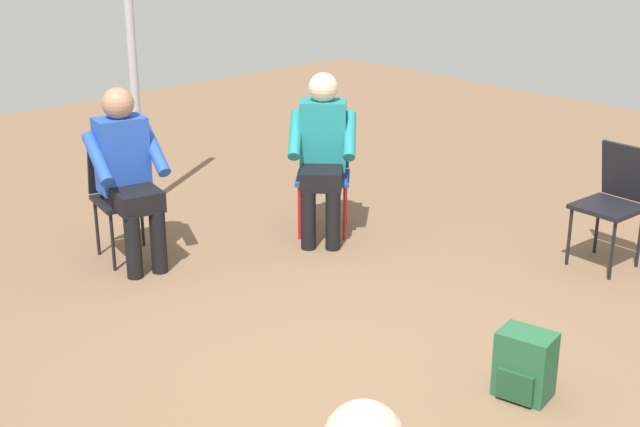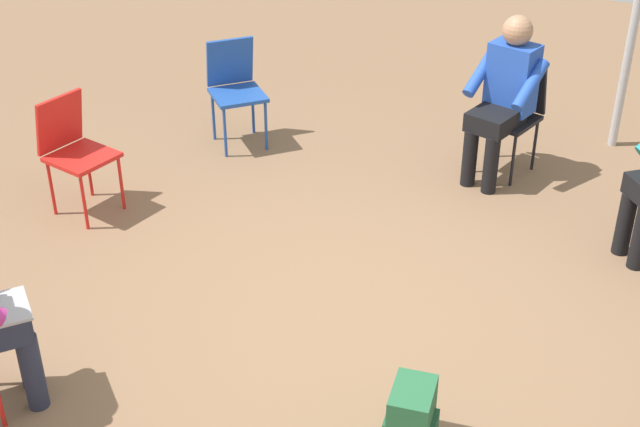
{
  "view_description": "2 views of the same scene",
  "coord_description": "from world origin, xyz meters",
  "px_view_note": "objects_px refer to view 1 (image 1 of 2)",
  "views": [
    {
      "loc": [
        2.85,
        2.92,
        2.47
      ],
      "look_at": [
        -0.09,
        -0.2,
        0.93
      ],
      "focal_mm": 50.0,
      "sensor_mm": 36.0,
      "label": 1
    },
    {
      "loc": [
        -1.79,
        3.76,
        3.25
      ],
      "look_at": [
        0.08,
        0.16,
        0.84
      ],
      "focal_mm": 50.0,
      "sensor_mm": 36.0,
      "label": 2
    }
  ],
  "objects_px": {
    "chair_south": "(121,189)",
    "person_in_blue": "(127,168)",
    "chair_southwest": "(324,167)",
    "chair_west": "(615,197)",
    "backpack_near_laptop_user": "(525,368)",
    "person_in_teal": "(323,148)"
  },
  "relations": [
    {
      "from": "person_in_blue",
      "to": "backpack_near_laptop_user",
      "type": "distance_m",
      "value": 3.02
    },
    {
      "from": "chair_southwest",
      "to": "backpack_near_laptop_user",
      "type": "xyz_separation_m",
      "value": [
        0.94,
        2.5,
        -0.34
      ]
    },
    {
      "from": "person_in_teal",
      "to": "backpack_near_laptop_user",
      "type": "relative_size",
      "value": 3.44
    },
    {
      "from": "chair_southwest",
      "to": "person_in_blue",
      "type": "distance_m",
      "value": 1.52
    },
    {
      "from": "person_in_teal",
      "to": "backpack_near_laptop_user",
      "type": "distance_m",
      "value": 2.57
    },
    {
      "from": "chair_west",
      "to": "person_in_blue",
      "type": "bearing_deg",
      "value": 49.27
    },
    {
      "from": "chair_west",
      "to": "backpack_near_laptop_user",
      "type": "relative_size",
      "value": 2.36
    },
    {
      "from": "person_in_teal",
      "to": "backpack_near_laptop_user",
      "type": "height_order",
      "value": "person_in_teal"
    },
    {
      "from": "chair_southwest",
      "to": "person_in_teal",
      "type": "distance_m",
      "value": 0.26
    },
    {
      "from": "chair_west",
      "to": "chair_south",
      "type": "bearing_deg",
      "value": 46.92
    },
    {
      "from": "person_in_blue",
      "to": "backpack_near_laptop_user",
      "type": "xyz_separation_m",
      "value": [
        -0.5,
        2.93,
        -0.54
      ]
    },
    {
      "from": "chair_southwest",
      "to": "chair_south",
      "type": "distance_m",
      "value": 1.53
    },
    {
      "from": "chair_southwest",
      "to": "backpack_near_laptop_user",
      "type": "height_order",
      "value": "chair_southwest"
    },
    {
      "from": "chair_south",
      "to": "person_in_teal",
      "type": "bearing_deg",
      "value": 163.1
    },
    {
      "from": "chair_southwest",
      "to": "person_in_blue",
      "type": "height_order",
      "value": "person_in_blue"
    },
    {
      "from": "chair_southwest",
      "to": "chair_west",
      "type": "xyz_separation_m",
      "value": [
        -0.98,
        1.89,
        0.0
      ]
    },
    {
      "from": "chair_south",
      "to": "person_in_blue",
      "type": "relative_size",
      "value": 0.69
    },
    {
      "from": "person_in_blue",
      "to": "person_in_teal",
      "type": "bearing_deg",
      "value": 169.49
    },
    {
      "from": "backpack_near_laptop_user",
      "to": "chair_southwest",
      "type": "bearing_deg",
      "value": -110.65
    },
    {
      "from": "chair_west",
      "to": "person_in_teal",
      "type": "height_order",
      "value": "person_in_teal"
    },
    {
      "from": "chair_southwest",
      "to": "chair_west",
      "type": "distance_m",
      "value": 2.13
    },
    {
      "from": "chair_southwest",
      "to": "person_in_blue",
      "type": "bearing_deg",
      "value": 29.66
    }
  ]
}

